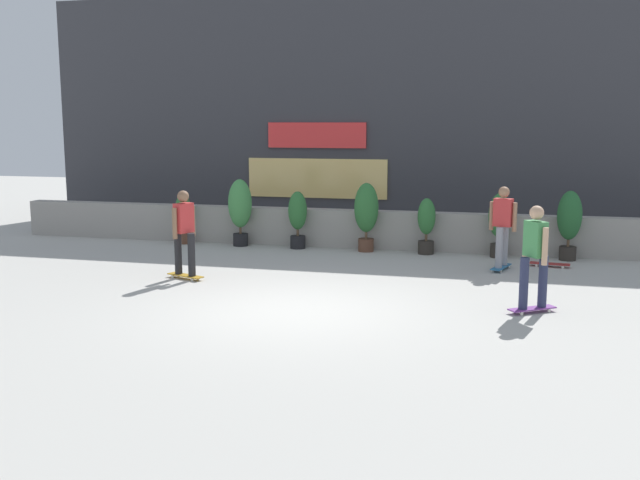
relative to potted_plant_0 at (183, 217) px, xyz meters
The scene contains 14 objects.
ground_plane 7.18m from the potted_plant_0, 50.95° to the right, with size 48.00×48.00×0.00m, color #B2AFA8.
planter_wall 4.53m from the potted_plant_0, ahead, with size 18.00×0.40×0.90m, color gray.
building_backdrop 6.83m from the potted_plant_0, 44.67° to the left, with size 20.00×2.08×6.50m.
potted_plant_0 is the anchor object (origin of this frame).
potted_plant_1 1.51m from the potted_plant_0, ahead, with size 0.57×0.57×1.61m.
potted_plant_2 2.93m from the potted_plant_0, ahead, with size 0.44×0.44×1.36m.
potted_plant_3 4.58m from the potted_plant_0, ahead, with size 0.56×0.56×1.59m.
potted_plant_4 5.95m from the potted_plant_0, ahead, with size 0.40×0.40×1.27m.
potted_plant_5 7.55m from the potted_plant_0, ahead, with size 0.48×0.48×1.43m.
potted_plant_6 9.02m from the potted_plant_0, ahead, with size 0.52×0.52×1.51m.
skater_by_wall_right 9.44m from the potted_plant_0, 30.39° to the right, with size 0.77×0.63×1.70m.
skater_far_left 7.77m from the potted_plant_0, 10.77° to the right, with size 0.54×0.82×1.70m.
skater_foreground 4.21m from the potted_plant_0, 64.92° to the right, with size 0.82×0.53×1.70m.
skateboard_near_camera 8.67m from the potted_plant_0, ahead, with size 0.82×0.29×0.08m.
Camera 1 is at (3.15, -10.88, 2.97)m, focal length 41.03 mm.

